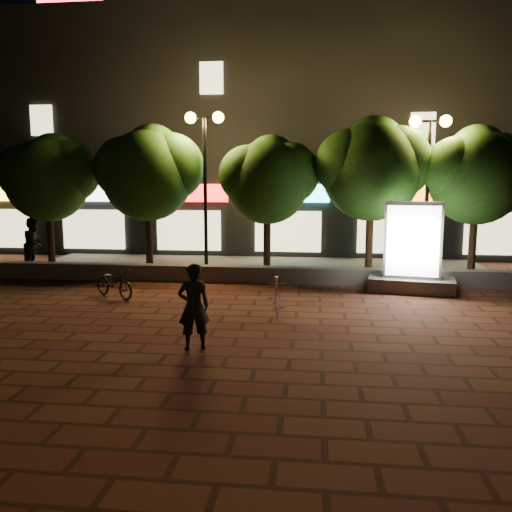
# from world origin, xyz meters

# --- Properties ---
(ground) EXTENTS (80.00, 80.00, 0.00)m
(ground) POSITION_xyz_m (0.00, 0.00, 0.00)
(ground) COLOR #532B1A
(ground) RESTS_ON ground
(retaining_wall) EXTENTS (16.00, 0.45, 0.50)m
(retaining_wall) POSITION_xyz_m (0.00, 4.00, 0.25)
(retaining_wall) COLOR slate
(retaining_wall) RESTS_ON ground
(sidewalk) EXTENTS (16.00, 5.00, 0.08)m
(sidewalk) POSITION_xyz_m (0.00, 6.50, 0.04)
(sidewalk) COLOR slate
(sidewalk) RESTS_ON ground
(building_block) EXTENTS (28.00, 8.12, 11.30)m
(building_block) POSITION_xyz_m (-0.01, 12.99, 5.00)
(building_block) COLOR black
(building_block) RESTS_ON ground
(tree_far_left) EXTENTS (3.36, 2.80, 4.63)m
(tree_far_left) POSITION_xyz_m (-6.95, 5.46, 3.29)
(tree_far_left) COLOR #331E13
(tree_far_left) RESTS_ON sidewalk
(tree_left) EXTENTS (3.60, 3.00, 4.89)m
(tree_left) POSITION_xyz_m (-3.45, 5.46, 3.44)
(tree_left) COLOR #331E13
(tree_left) RESTS_ON sidewalk
(tree_mid) EXTENTS (3.24, 2.70, 4.50)m
(tree_mid) POSITION_xyz_m (0.55, 5.46, 3.22)
(tree_mid) COLOR #331E13
(tree_mid) RESTS_ON sidewalk
(tree_right) EXTENTS (3.72, 3.10, 5.07)m
(tree_right) POSITION_xyz_m (3.86, 5.46, 3.57)
(tree_right) COLOR #331E13
(tree_right) RESTS_ON sidewalk
(tree_far_right) EXTENTS (3.48, 2.90, 4.76)m
(tree_far_right) POSITION_xyz_m (7.05, 5.46, 3.37)
(tree_far_right) COLOR #331E13
(tree_far_right) RESTS_ON sidewalk
(street_lamp_left) EXTENTS (1.26, 0.36, 5.18)m
(street_lamp_left) POSITION_xyz_m (-1.50, 5.20, 4.03)
(street_lamp_left) COLOR black
(street_lamp_left) RESTS_ON sidewalk
(street_lamp_right) EXTENTS (1.26, 0.36, 4.98)m
(street_lamp_right) POSITION_xyz_m (5.50, 5.20, 3.89)
(street_lamp_right) COLOR black
(street_lamp_right) RESTS_ON sidewalk
(ad_kiosk) EXTENTS (2.50, 1.58, 2.52)m
(ad_kiosk) POSITION_xyz_m (4.78, 3.25, 1.02)
(ad_kiosk) COLOR slate
(ad_kiosk) RESTS_ON ground
(scooter_pink) EXTENTS (0.55, 1.48, 0.87)m
(scooter_pink) POSITION_xyz_m (1.21, 0.19, 0.44)
(scooter_pink) COLOR pink
(scooter_pink) RESTS_ON ground
(rider) EXTENTS (0.69, 0.58, 1.61)m
(rider) POSITION_xyz_m (-0.12, -2.42, 0.81)
(rider) COLOR black
(rider) RESTS_ON ground
(scooter_parked) EXTENTS (1.58, 1.30, 0.81)m
(scooter_parked) POSITION_xyz_m (-3.23, 1.56, 0.41)
(scooter_parked) COLOR black
(scooter_parked) RESTS_ON ground
(pedestrian) EXTENTS (0.68, 0.87, 1.78)m
(pedestrian) POSITION_xyz_m (-7.45, 5.10, 0.97)
(pedestrian) COLOR black
(pedestrian) RESTS_ON sidewalk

